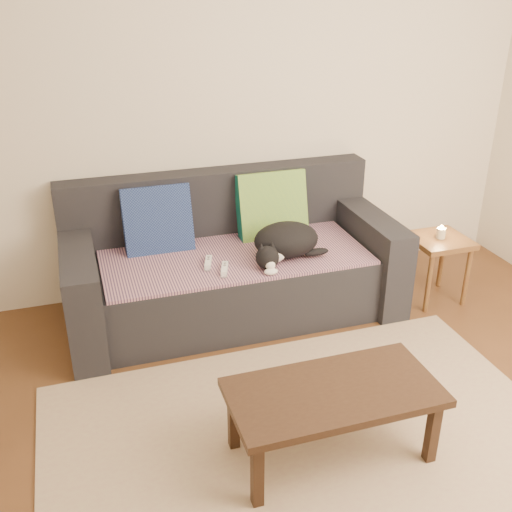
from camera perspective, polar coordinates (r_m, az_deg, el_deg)
The scene contains 13 objects.
ground at distance 2.89m, azimuth 6.75°, elevation -20.13°, with size 4.50×4.50×0.00m, color brown.
back_wall at distance 3.99m, azimuth -4.33°, elevation 14.47°, with size 4.50×0.04×2.60m, color beige.
sofa at distance 3.92m, azimuth -2.36°, elevation -1.05°, with size 2.10×0.94×0.87m.
throw_blanket at distance 3.78m, azimuth -2.02°, elevation -0.01°, with size 1.66×0.74×0.02m, color #362445.
cushion_navy at distance 3.86m, azimuth -9.37°, elevation 3.41°, with size 0.43×0.11×0.43m, color #121E4F.
cushion_green at distance 4.03m, azimuth 1.51°, elevation 4.70°, with size 0.47×0.12×0.47m, color #0D5546.
cat at distance 3.71m, azimuth 2.77°, elevation 1.37°, with size 0.50×0.40×0.22m.
wii_remote_a at distance 3.65m, azimuth -4.57°, elevation -0.61°, with size 0.15×0.04×0.03m, color white.
wii_remote_b at distance 3.57m, azimuth -3.01°, elevation -1.21°, with size 0.15×0.04×0.03m, color white.
side_table at distance 4.19m, azimuth 17.00°, elevation 0.66°, with size 0.36×0.36×0.46m.
candle at distance 4.15m, azimuth 17.20°, elevation 2.13°, with size 0.06×0.06×0.09m.
rug at distance 2.98m, azimuth 5.53°, elevation -18.12°, with size 2.50×1.80×0.01m, color tan.
coffee_table at distance 2.77m, azimuth 7.39°, elevation -13.23°, with size 0.95×0.47×0.38m.
Camera 1 is at (-0.92, -1.81, 2.05)m, focal length 42.00 mm.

